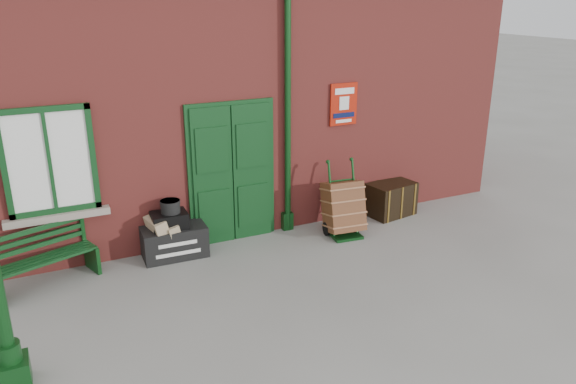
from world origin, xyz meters
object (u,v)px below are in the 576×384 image
houdini_trunk (174,241)px  dark_trunk (391,199)px  porter_trolley (343,207)px  bench (43,256)px

houdini_trunk → dark_trunk: (3.96, 0.00, 0.06)m
porter_trolley → dark_trunk: bearing=23.5°
porter_trolley → dark_trunk: size_ratio=1.48×
bench → porter_trolley: (4.56, -0.28, 0.05)m
houdini_trunk → dark_trunk: dark_trunk is taller
houdini_trunk → bench: bearing=-174.4°
bench → dark_trunk: bearing=-18.3°
dark_trunk → porter_trolley: bearing=-172.0°
houdini_trunk → porter_trolley: porter_trolley is taller
houdini_trunk → dark_trunk: bearing=2.1°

